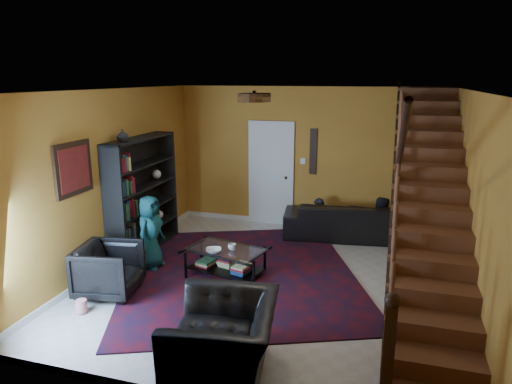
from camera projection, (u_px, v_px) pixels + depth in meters
floor at (270, 282)px, 6.83m from camera, size 5.50×5.50×0.00m
room at (219, 240)px, 8.42m from camera, size 5.50×5.50×5.50m
staircase at (429, 203)px, 5.90m from camera, size 0.95×5.02×3.18m
bookshelf at (143, 198)px, 7.81m from camera, size 0.35×1.80×2.00m
door at (271, 175)px, 9.30m from camera, size 0.82×0.05×2.05m
framed_picture at (73, 169)px, 6.27m from camera, size 0.04×0.74×0.74m
wall_hanging at (313, 152)px, 8.94m from camera, size 0.14×0.03×0.90m
ceiling_fixture at (254, 97)px, 5.41m from camera, size 0.40×0.40×0.10m
rug at (240, 273)px, 7.10m from camera, size 4.72×4.98×0.02m
sofa at (346, 220)px, 8.64m from camera, size 2.43×1.22×0.68m
armchair_left at (109, 270)px, 6.35m from camera, size 0.93×0.92×0.74m
armchair_right at (223, 341)px, 4.61m from camera, size 1.22×1.35×0.78m
person_adult_a at (318, 227)px, 8.88m from camera, size 0.46×0.33×1.17m
person_adult_b at (379, 230)px, 8.55m from camera, size 0.62×0.49×1.27m
person_child at (150, 232)px, 7.19m from camera, size 0.40×0.60×1.19m
coffee_table at (226, 260)px, 6.99m from camera, size 1.26×0.92×0.43m
cup_a at (232, 247)px, 6.90m from camera, size 0.14×0.14×0.09m
cup_b at (233, 247)px, 6.89m from camera, size 0.12×0.12×0.09m
bowl at (214, 251)px, 6.80m from camera, size 0.30×0.30×0.06m
vase at (122, 135)px, 7.06m from camera, size 0.18×0.18×0.19m
popcorn_bucket at (81, 306)px, 5.89m from camera, size 0.19×0.19×0.16m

